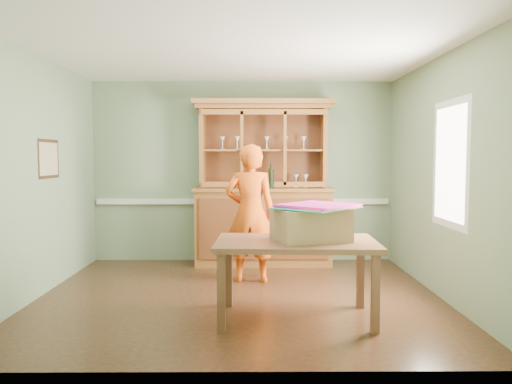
{
  "coord_description": "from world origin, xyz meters",
  "views": [
    {
      "loc": [
        0.14,
        -5.55,
        1.57
      ],
      "look_at": [
        0.19,
        0.4,
        1.15
      ],
      "focal_mm": 35.0,
      "sensor_mm": 36.0,
      "label": 1
    }
  ],
  "objects_px": {
    "cardboard_box": "(310,224)",
    "china_hutch": "(263,207)",
    "dining_table": "(296,250)",
    "person": "(250,213)"
  },
  "relations": [
    {
      "from": "dining_table",
      "to": "person",
      "type": "distance_m",
      "value": 1.55
    },
    {
      "from": "dining_table",
      "to": "person",
      "type": "xyz_separation_m",
      "value": [
        -0.45,
        1.47,
        0.19
      ]
    },
    {
      "from": "china_hutch",
      "to": "dining_table",
      "type": "relative_size",
      "value": 1.52
    },
    {
      "from": "china_hutch",
      "to": "person",
      "type": "height_order",
      "value": "china_hutch"
    },
    {
      "from": "china_hutch",
      "to": "cardboard_box",
      "type": "height_order",
      "value": "china_hutch"
    },
    {
      "from": "cardboard_box",
      "to": "china_hutch",
      "type": "bearing_deg",
      "value": 99.08
    },
    {
      "from": "china_hutch",
      "to": "person",
      "type": "xyz_separation_m",
      "value": [
        -0.18,
        -1.06,
        0.03
      ]
    },
    {
      "from": "china_hutch",
      "to": "dining_table",
      "type": "xyz_separation_m",
      "value": [
        0.26,
        -2.52,
        -0.16
      ]
    },
    {
      "from": "cardboard_box",
      "to": "person",
      "type": "xyz_separation_m",
      "value": [
        -0.58,
        1.46,
        -0.06
      ]
    },
    {
      "from": "china_hutch",
      "to": "cardboard_box",
      "type": "bearing_deg",
      "value": -80.92
    }
  ]
}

